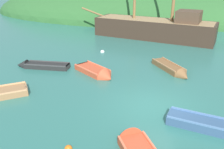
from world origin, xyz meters
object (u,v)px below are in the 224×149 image
at_px(rowboat_portside, 172,70).
at_px(rowboat_outer_left, 137,149).
at_px(sailing_ship, 155,31).
at_px(rowboat_center, 97,73).
at_px(rowboat_near_dock, 217,128).
at_px(buoy_white, 102,52).
at_px(rowboat_far, 40,66).
at_px(buoy_orange, 68,149).

relative_size(rowboat_portside, rowboat_outer_left, 1.10).
bearing_deg(sailing_ship, rowboat_center, 88.67).
xyz_separation_m(rowboat_center, rowboat_near_dock, (6.72, -4.65, 0.03)).
bearing_deg(buoy_white, rowboat_far, -124.72).
height_order(rowboat_center, rowboat_portside, rowboat_center).
distance_m(rowboat_portside, buoy_orange, 9.73).
relative_size(rowboat_portside, buoy_white, 9.55).
relative_size(sailing_ship, buoy_orange, 50.37).
xyz_separation_m(sailing_ship, rowboat_outer_left, (0.90, -17.83, -0.68)).
distance_m(rowboat_portside, rowboat_outer_left, 8.61).
bearing_deg(rowboat_portside, buoy_orange, -58.04).
distance_m(rowboat_near_dock, buoy_orange, 6.14).
height_order(rowboat_center, buoy_orange, rowboat_center).
bearing_deg(rowboat_center, rowboat_portside, 55.10).
height_order(sailing_ship, rowboat_near_dock, sailing_ship).
bearing_deg(rowboat_far, rowboat_center, 171.69).
bearing_deg(buoy_white, rowboat_portside, -27.94).
relative_size(rowboat_near_dock, rowboat_far, 1.00).
xyz_separation_m(rowboat_center, buoy_white, (-1.11, 4.93, -0.11)).
bearing_deg(sailing_ship, rowboat_far, 69.41).
height_order(rowboat_near_dock, rowboat_outer_left, rowboat_outer_left).
bearing_deg(buoy_orange, sailing_ship, 84.90).
bearing_deg(rowboat_portside, rowboat_near_dock, -19.40).
distance_m(rowboat_far, buoy_white, 5.70).
bearing_deg(rowboat_center, buoy_orange, -46.55).
relative_size(buoy_orange, buoy_white, 0.83).
xyz_separation_m(rowboat_near_dock, rowboat_far, (-11.07, 4.89, -0.03)).
bearing_deg(rowboat_outer_left, rowboat_portside, -39.14).
bearing_deg(rowboat_near_dock, rowboat_portside, 117.47).
relative_size(sailing_ship, rowboat_portside, 4.39).
xyz_separation_m(rowboat_portside, rowboat_far, (-9.15, -1.56, -0.01)).
relative_size(rowboat_far, buoy_orange, 13.21).
xyz_separation_m(sailing_ship, rowboat_center, (-2.77, -11.10, -0.66)).
bearing_deg(buoy_white, rowboat_center, -77.36).
bearing_deg(rowboat_near_dock, rowboat_center, 156.19).
height_order(rowboat_portside, buoy_white, rowboat_portside).
height_order(rowboat_portside, rowboat_far, rowboat_portside).
relative_size(rowboat_near_dock, buoy_orange, 13.21).
bearing_deg(sailing_ship, rowboat_near_dock, 116.76).
relative_size(sailing_ship, buoy_white, 41.94).
xyz_separation_m(rowboat_far, buoy_white, (3.25, 4.69, -0.10)).
distance_m(rowboat_center, rowboat_portside, 5.12).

